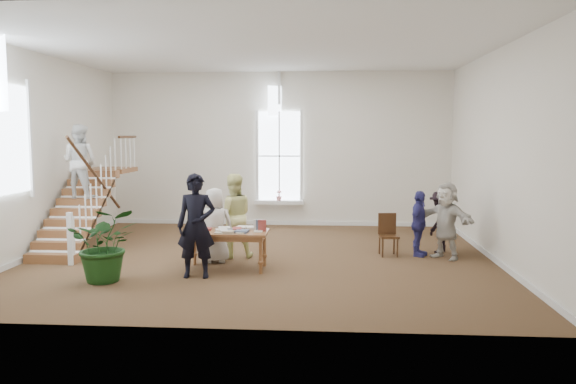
# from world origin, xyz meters

# --- Properties ---
(ground) EXTENTS (10.00, 10.00, 0.00)m
(ground) POSITION_xyz_m (0.00, 0.00, 0.00)
(ground) COLOR #492E1C
(ground) RESTS_ON ground
(room_shell) EXTENTS (10.49, 10.00, 10.00)m
(room_shell) POSITION_xyz_m (-0.00, 4.39, 0.40)
(room_shell) COLOR silver
(room_shell) RESTS_ON ground
(staircase) EXTENTS (1.10, 4.10, 2.92)m
(staircase) POSITION_xyz_m (-4.34, 0.75, 1.62)
(staircase) COLOR brown
(staircase) RESTS_ON ground
(library_table) EXTENTS (1.66, 0.86, 0.84)m
(library_table) POSITION_xyz_m (-0.58, -1.08, 0.70)
(library_table) COLOR brown
(library_table) RESTS_ON ground
(police_officer) EXTENTS (0.75, 0.52, 1.97)m
(police_officer) POSITION_xyz_m (-1.03, -1.73, 0.99)
(police_officer) COLOR black
(police_officer) RESTS_ON ground
(elderly_woman) EXTENTS (0.84, 0.61, 1.58)m
(elderly_woman) POSITION_xyz_m (-0.93, -0.48, 0.79)
(elderly_woman) COLOR silver
(elderly_woman) RESTS_ON ground
(person_yellow) EXTENTS (1.05, 0.91, 1.84)m
(person_yellow) POSITION_xyz_m (-0.63, 0.02, 0.92)
(person_yellow) COLOR #EFEC95
(person_yellow) RESTS_ON ground
(woman_cluster_a) EXTENTS (0.68, 0.92, 1.46)m
(woman_cluster_a) POSITION_xyz_m (3.45, 0.44, 0.73)
(woman_cluster_a) COLOR navy
(woman_cluster_a) RESTS_ON ground
(woman_cluster_b) EXTENTS (0.93, 1.06, 1.42)m
(woman_cluster_b) POSITION_xyz_m (4.00, 0.89, 0.71)
(woman_cluster_b) COLOR black
(woman_cluster_b) RESTS_ON ground
(woman_cluster_c) EXTENTS (1.40, 1.48, 1.67)m
(woman_cluster_c) POSITION_xyz_m (4.00, 0.24, 0.84)
(woman_cluster_c) COLOR beige
(woman_cluster_c) RESTS_ON ground
(floor_plant) EXTENTS (1.51, 1.41, 1.38)m
(floor_plant) POSITION_xyz_m (-2.63, -2.15, 0.69)
(floor_plant) COLOR #143812
(floor_plant) RESTS_ON ground
(side_chair) EXTENTS (0.45, 0.45, 0.94)m
(side_chair) POSITION_xyz_m (2.78, 0.49, 0.52)
(side_chair) COLOR #33170D
(side_chair) RESTS_ON ground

